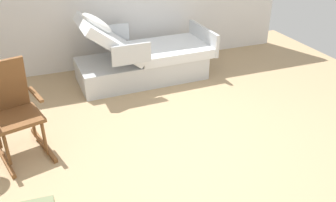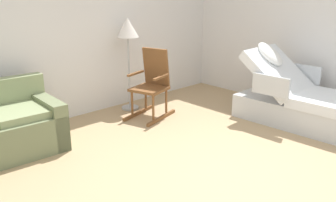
% 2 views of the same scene
% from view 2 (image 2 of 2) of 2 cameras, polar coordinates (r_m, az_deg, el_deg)
% --- Properties ---
extents(ground_plane, '(6.85, 6.85, 0.00)m').
position_cam_2_polar(ground_plane, '(4.22, 7.76, -10.63)').
color(ground_plane, tan).
extents(back_wall, '(5.68, 0.10, 2.70)m').
position_cam_2_polar(back_wall, '(5.85, -13.34, 10.90)').
color(back_wall, white).
rests_on(back_wall, ground).
extents(hospital_bed, '(1.06, 2.09, 1.17)m').
position_cam_2_polar(hospital_bed, '(5.74, 20.41, -0.44)').
color(hospital_bed, silver).
rests_on(hospital_bed, ground).
extents(rocking_chair, '(0.86, 0.66, 1.05)m').
position_cam_2_polar(rocking_chair, '(5.71, -2.49, 2.55)').
color(rocking_chair, brown).
rests_on(rocking_chair, ground).
extents(floor_lamp, '(0.34, 0.34, 1.48)m').
position_cam_2_polar(floor_lamp, '(5.93, -6.17, 10.18)').
color(floor_lamp, '#B2B5BA').
rests_on(floor_lamp, ground).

